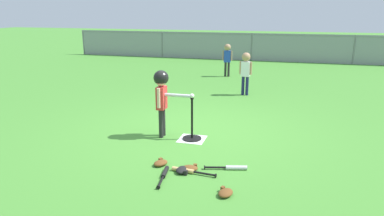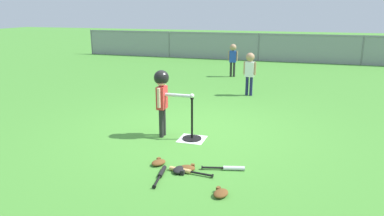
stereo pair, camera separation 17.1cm
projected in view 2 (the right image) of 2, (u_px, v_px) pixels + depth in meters
name	position (u px, v px, depth m)	size (l,w,h in m)	color
ground_plane	(195.00, 131.00, 6.44)	(60.00, 60.00, 0.00)	#478C33
home_plate	(192.00, 139.00, 6.02)	(0.44, 0.44, 0.01)	white
batting_tee	(192.00, 133.00, 5.99)	(0.32, 0.32, 0.72)	black
baseball_on_tee	(192.00, 96.00, 5.82)	(0.07, 0.07, 0.07)	white
batter_child	(162.00, 90.00, 5.95)	(0.64, 0.33, 1.16)	#262626
fielder_near_right	(233.00, 56.00, 11.36)	(0.31, 0.21, 1.05)	#262626
fielder_deep_left	(250.00, 68.00, 8.87)	(0.32, 0.21, 1.08)	#191E4C
spare_bat_silver	(229.00, 168.00, 4.86)	(0.59, 0.20, 0.06)	silver
spare_bat_wood	(185.00, 171.00, 4.78)	(0.63, 0.11, 0.06)	#DBB266
spare_bat_black	(161.00, 174.00, 4.70)	(0.13, 0.57, 0.06)	black
glove_by_plate	(179.00, 170.00, 4.80)	(0.17, 0.22, 0.07)	black
glove_near_bats	(221.00, 193.00, 4.19)	(0.22, 0.26, 0.07)	brown
glove_tossed_aside	(159.00, 162.00, 5.03)	(0.24, 0.27, 0.07)	brown
glove_outfield_drop	(187.00, 168.00, 4.85)	(0.24, 0.20, 0.07)	brown
outfield_fence	(259.00, 46.00, 14.86)	(16.06, 0.06, 1.15)	slate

